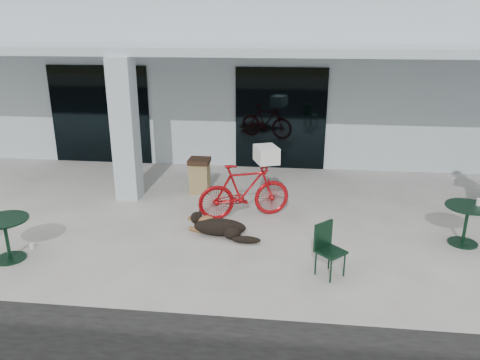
# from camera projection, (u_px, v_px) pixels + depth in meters

# --- Properties ---
(ground) EXTENTS (80.00, 80.00, 0.00)m
(ground) POSITION_uv_depth(u_px,v_px,m) (168.00, 246.00, 8.37)
(ground) COLOR beige
(ground) RESTS_ON ground
(building) EXTENTS (22.00, 7.00, 4.50)m
(building) POSITION_uv_depth(u_px,v_px,m) (231.00, 71.00, 15.64)
(building) COLOR silver
(building) RESTS_ON ground
(storefront_glass_left) EXTENTS (2.80, 0.06, 2.70)m
(storefront_glass_left) POSITION_uv_depth(u_px,v_px,m) (100.00, 115.00, 12.97)
(storefront_glass_left) COLOR black
(storefront_glass_left) RESTS_ON ground
(storefront_glass_right) EXTENTS (2.40, 0.06, 2.70)m
(storefront_glass_right) POSITION_uv_depth(u_px,v_px,m) (281.00, 119.00, 12.43)
(storefront_glass_right) COLOR black
(storefront_glass_right) RESTS_ON ground
(column) EXTENTS (0.50, 0.50, 3.12)m
(column) POSITION_uv_depth(u_px,v_px,m) (125.00, 130.00, 10.20)
(column) COLOR silver
(column) RESTS_ON ground
(overhang) EXTENTS (22.00, 2.80, 0.18)m
(overhang) POSITION_uv_depth(u_px,v_px,m) (202.00, 49.00, 10.73)
(overhang) COLOR silver
(overhang) RESTS_ON column
(bicycle) EXTENTS (1.96, 1.18, 1.14)m
(bicycle) POSITION_uv_depth(u_px,v_px,m) (244.00, 191.00, 9.42)
(bicycle) COLOR #AC0D13
(bicycle) RESTS_ON ground
(laundry_basket) EXTENTS (0.58, 0.66, 0.32)m
(laundry_basket) POSITION_uv_depth(u_px,v_px,m) (266.00, 154.00, 9.29)
(laundry_basket) COLOR white
(laundry_basket) RESTS_ON bicycle
(dog) EXTENTS (1.20, 0.76, 0.38)m
(dog) POSITION_uv_depth(u_px,v_px,m) (220.00, 226.00, 8.71)
(dog) COLOR black
(dog) RESTS_ON ground
(cup_near_dog) EXTENTS (0.09, 0.09, 0.10)m
(cup_near_dog) POSITION_uv_depth(u_px,v_px,m) (32.00, 246.00, 8.25)
(cup_near_dog) COLOR white
(cup_near_dog) RESTS_ON ground
(cafe_table_near) EXTENTS (0.88, 0.88, 0.74)m
(cafe_table_near) POSITION_uv_depth(u_px,v_px,m) (7.00, 239.00, 7.78)
(cafe_table_near) COLOR black
(cafe_table_near) RESTS_ON ground
(cafe_table_far) EXTENTS (1.01, 1.01, 0.74)m
(cafe_table_far) POSITION_uv_depth(u_px,v_px,m) (465.00, 225.00, 8.33)
(cafe_table_far) COLOR black
(cafe_table_far) RESTS_ON ground
(cafe_chair_far_a) EXTENTS (0.57, 0.57, 0.86)m
(cafe_chair_far_a) POSITION_uv_depth(u_px,v_px,m) (331.00, 251.00, 7.26)
(cafe_chair_far_a) COLOR black
(cafe_chair_far_a) RESTS_ON ground
(cup_on_table) EXTENTS (0.11, 0.11, 0.12)m
(cup_on_table) POSITION_uv_depth(u_px,v_px,m) (479.00, 202.00, 8.21)
(cup_on_table) COLOR white
(cup_on_table) RESTS_ON cafe_table_far
(trash_receptacle) EXTENTS (0.48, 0.48, 0.82)m
(trash_receptacle) POSITION_uv_depth(u_px,v_px,m) (200.00, 176.00, 10.87)
(trash_receptacle) COLOR #937A4C
(trash_receptacle) RESTS_ON ground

